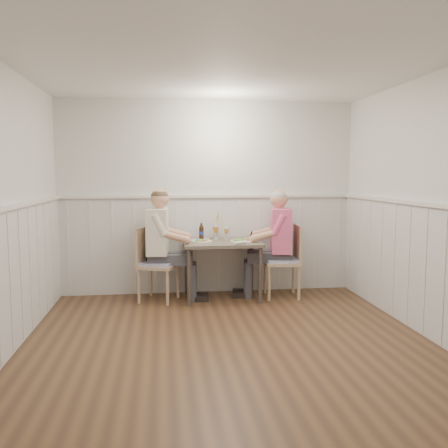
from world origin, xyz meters
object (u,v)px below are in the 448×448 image
at_px(man_in_pink, 277,251).
at_px(beer_bottle, 201,232).
at_px(dining_table, 222,249).
at_px(chair_right, 286,258).
at_px(chair_left, 154,261).
at_px(grass_vase, 216,226).
at_px(diner_cream, 161,253).

xyz_separation_m(man_in_pink, beer_bottle, (-0.99, 0.22, 0.25)).
bearing_deg(dining_table, chair_right, -1.42).
height_order(chair_left, beer_bottle, beer_bottle).
xyz_separation_m(dining_table, grass_vase, (-0.05, 0.28, 0.27)).
relative_size(man_in_pink, grass_vase, 3.69).
bearing_deg(diner_cream, man_in_pink, -0.32).
height_order(dining_table, beer_bottle, beer_bottle).
distance_m(man_in_pink, beer_bottle, 1.04).
xyz_separation_m(chair_left, beer_bottle, (0.63, 0.23, 0.34)).
distance_m(chair_right, man_in_pink, 0.15).
xyz_separation_m(chair_left, diner_cream, (0.09, 0.01, 0.10)).
height_order(man_in_pink, diner_cream, diner_cream).
distance_m(chair_right, grass_vase, 1.03).
bearing_deg(dining_table, chair_left, 178.92).
relative_size(chair_right, beer_bottle, 4.27).
height_order(dining_table, diner_cream, diner_cream).
distance_m(diner_cream, beer_bottle, 0.62).
xyz_separation_m(dining_table, chair_left, (-0.87, 0.02, -0.14)).
distance_m(chair_right, diner_cream, 1.64).
bearing_deg(dining_table, man_in_pink, 1.75).
distance_m(dining_table, beer_bottle, 0.40).
distance_m(dining_table, chair_left, 0.88).
distance_m(man_in_pink, grass_vase, 0.89).
xyz_separation_m(chair_right, beer_bottle, (-1.10, 0.26, 0.33)).
relative_size(dining_table, chair_left, 1.05).
bearing_deg(beer_bottle, chair_right, -13.46).
bearing_deg(chair_left, dining_table, -1.08).
height_order(chair_right, beer_bottle, beer_bottle).
bearing_deg(diner_cream, chair_left, -171.04).
distance_m(man_in_pink, diner_cream, 1.52).
bearing_deg(diner_cream, beer_bottle, 21.61).
height_order(chair_left, man_in_pink, man_in_pink).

